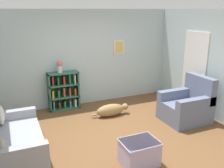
{
  "coord_description": "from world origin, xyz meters",
  "views": [
    {
      "loc": [
        -2.05,
        -4.28,
        2.57
      ],
      "look_at": [
        0.0,
        0.4,
        1.05
      ],
      "focal_mm": 40.0,
      "sensor_mm": 36.0,
      "label": 1
    }
  ],
  "objects_px": {
    "couch": "(14,142)",
    "dog": "(111,110)",
    "bookshelf": "(64,91)",
    "vase": "(60,66)",
    "coffee_table": "(139,152)",
    "recliner_chair": "(187,106)"
  },
  "relations": [
    {
      "from": "recliner_chair",
      "to": "dog",
      "type": "distance_m",
      "value": 1.85
    },
    {
      "from": "coffee_table",
      "to": "dog",
      "type": "distance_m",
      "value": 2.11
    },
    {
      "from": "recliner_chair",
      "to": "coffee_table",
      "type": "height_order",
      "value": "recliner_chair"
    },
    {
      "from": "recliner_chair",
      "to": "coffee_table",
      "type": "bearing_deg",
      "value": -150.14
    },
    {
      "from": "bookshelf",
      "to": "vase",
      "type": "height_order",
      "value": "vase"
    },
    {
      "from": "couch",
      "to": "coffee_table",
      "type": "distance_m",
      "value": 2.25
    },
    {
      "from": "bookshelf",
      "to": "dog",
      "type": "bearing_deg",
      "value": -45.64
    },
    {
      "from": "bookshelf",
      "to": "dog",
      "type": "height_order",
      "value": "bookshelf"
    },
    {
      "from": "recliner_chair",
      "to": "dog",
      "type": "xyz_separation_m",
      "value": [
        -1.56,
        0.96,
        -0.21
      ]
    },
    {
      "from": "couch",
      "to": "dog",
      "type": "xyz_separation_m",
      "value": [
        2.33,
        0.96,
        -0.14
      ]
    },
    {
      "from": "coffee_table",
      "to": "vase",
      "type": "bearing_deg",
      "value": 102.13
    },
    {
      "from": "recliner_chair",
      "to": "coffee_table",
      "type": "relative_size",
      "value": 1.72
    },
    {
      "from": "couch",
      "to": "dog",
      "type": "bearing_deg",
      "value": 22.39
    },
    {
      "from": "couch",
      "to": "bookshelf",
      "type": "distance_m",
      "value": 2.39
    },
    {
      "from": "couch",
      "to": "recliner_chair",
      "type": "relative_size",
      "value": 1.59
    },
    {
      "from": "couch",
      "to": "dog",
      "type": "relative_size",
      "value": 1.7
    },
    {
      "from": "bookshelf",
      "to": "recliner_chair",
      "type": "bearing_deg",
      "value": -37.66
    },
    {
      "from": "dog",
      "to": "vase",
      "type": "distance_m",
      "value": 1.75
    },
    {
      "from": "recliner_chair",
      "to": "vase",
      "type": "xyz_separation_m",
      "value": [
        -2.6,
        1.93,
        0.82
      ]
    },
    {
      "from": "dog",
      "to": "vase",
      "type": "bearing_deg",
      "value": 136.84
    },
    {
      "from": "coffee_table",
      "to": "dog",
      "type": "xyz_separation_m",
      "value": [
        0.38,
        2.08,
        -0.08
      ]
    },
    {
      "from": "couch",
      "to": "vase",
      "type": "height_order",
      "value": "vase"
    }
  ]
}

